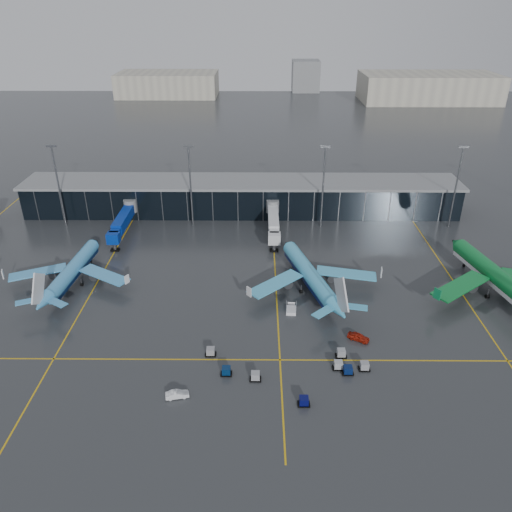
{
  "coord_description": "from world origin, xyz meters",
  "views": [
    {
      "loc": [
        5.82,
        -93.02,
        64.0
      ],
      "look_at": [
        5.0,
        18.0,
        6.0
      ],
      "focal_mm": 35.0,
      "sensor_mm": 36.0,
      "label": 1
    }
  ],
  "objects_px": {
    "mobile_airstair": "(291,309)",
    "service_van_red": "(358,337)",
    "airliner_aer_lingus": "(499,267)",
    "service_van_white": "(177,394)",
    "baggage_carts": "(298,369)",
    "airliner_klm_near": "(310,266)",
    "airliner_arkefly": "(71,262)"
  },
  "relations": [
    {
      "from": "airliner_aer_lingus",
      "to": "airliner_arkefly",
      "type": "bearing_deg",
      "value": 166.71
    },
    {
      "from": "airliner_klm_near",
      "to": "baggage_carts",
      "type": "xyz_separation_m",
      "value": [
        -4.7,
        -31.42,
        -5.33
      ]
    },
    {
      "from": "airliner_klm_near",
      "to": "service_van_red",
      "type": "relative_size",
      "value": 8.62
    },
    {
      "from": "mobile_airstair",
      "to": "airliner_aer_lingus",
      "type": "bearing_deg",
      "value": 14.88
    },
    {
      "from": "service_van_white",
      "to": "mobile_airstair",
      "type": "bearing_deg",
      "value": -50.47
    },
    {
      "from": "mobile_airstair",
      "to": "baggage_carts",
      "type": "bearing_deg",
      "value": -84.73
    },
    {
      "from": "airliner_klm_near",
      "to": "service_van_white",
      "type": "height_order",
      "value": "airliner_klm_near"
    },
    {
      "from": "airliner_arkefly",
      "to": "airliner_klm_near",
      "type": "distance_m",
      "value": 58.77
    },
    {
      "from": "airliner_arkefly",
      "to": "baggage_carts",
      "type": "height_order",
      "value": "airliner_arkefly"
    },
    {
      "from": "service_van_red",
      "to": "baggage_carts",
      "type": "bearing_deg",
      "value": 157.85
    },
    {
      "from": "service_van_red",
      "to": "mobile_airstair",
      "type": "bearing_deg",
      "value": 82.62
    },
    {
      "from": "mobile_airstair",
      "to": "service_van_white",
      "type": "bearing_deg",
      "value": -123.97
    },
    {
      "from": "baggage_carts",
      "to": "service_van_white",
      "type": "relative_size",
      "value": 7.68
    },
    {
      "from": "airliner_arkefly",
      "to": "airliner_aer_lingus",
      "type": "height_order",
      "value": "airliner_aer_lingus"
    },
    {
      "from": "airliner_aer_lingus",
      "to": "baggage_carts",
      "type": "distance_m",
      "value": 57.92
    },
    {
      "from": "airliner_arkefly",
      "to": "service_van_red",
      "type": "bearing_deg",
      "value": -15.06
    },
    {
      "from": "baggage_carts",
      "to": "mobile_airstair",
      "type": "relative_size",
      "value": 9.34
    },
    {
      "from": "airliner_klm_near",
      "to": "baggage_carts",
      "type": "bearing_deg",
      "value": -114.54
    },
    {
      "from": "airliner_klm_near",
      "to": "service_van_red",
      "type": "distance_m",
      "value": 23.46
    },
    {
      "from": "mobile_airstair",
      "to": "service_van_red",
      "type": "xyz_separation_m",
      "value": [
        13.48,
        -10.38,
        0.01
      ]
    },
    {
      "from": "airliner_arkefly",
      "to": "service_van_white",
      "type": "relative_size",
      "value": 8.75
    },
    {
      "from": "service_van_white",
      "to": "airliner_arkefly",
      "type": "bearing_deg",
      "value": 26.26
    },
    {
      "from": "airliner_aer_lingus",
      "to": "service_van_white",
      "type": "bearing_deg",
      "value": -164.01
    },
    {
      "from": "airliner_klm_near",
      "to": "service_van_white",
      "type": "distance_m",
      "value": 47.09
    },
    {
      "from": "airliner_klm_near",
      "to": "airliner_aer_lingus",
      "type": "xyz_separation_m",
      "value": [
        44.73,
        -1.85,
        0.77
      ]
    },
    {
      "from": "airliner_arkefly",
      "to": "service_van_red",
      "type": "distance_m",
      "value": 71.44
    },
    {
      "from": "airliner_arkefly",
      "to": "baggage_carts",
      "type": "bearing_deg",
      "value": -27.78
    },
    {
      "from": "airliner_aer_lingus",
      "to": "service_van_red",
      "type": "distance_m",
      "value": 41.46
    },
    {
      "from": "airliner_arkefly",
      "to": "mobile_airstair",
      "type": "bearing_deg",
      "value": -9.51
    },
    {
      "from": "airliner_aer_lingus",
      "to": "baggage_carts",
      "type": "bearing_deg",
      "value": -160.1
    },
    {
      "from": "airliner_arkefly",
      "to": "airliner_aer_lingus",
      "type": "bearing_deg",
      "value": 1.89
    },
    {
      "from": "airliner_aer_lingus",
      "to": "baggage_carts",
      "type": "relative_size",
      "value": 1.39
    }
  ]
}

